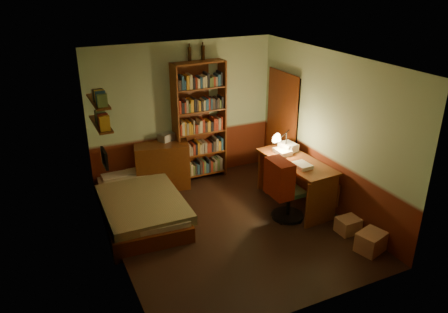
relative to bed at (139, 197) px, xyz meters
name	(u,v)px	position (x,y,z in m)	size (l,w,h in m)	color
floor	(231,227)	(1.19, -0.97, -0.33)	(3.50, 4.00, 0.02)	black
ceiling	(232,60)	(1.19, -0.97, 2.29)	(3.50, 4.00, 0.02)	silver
wall_back	(183,112)	(1.19, 1.04, 0.98)	(3.50, 0.02, 2.60)	#9EB492
wall_left	(110,172)	(-0.57, -0.97, 0.98)	(0.02, 4.00, 2.60)	#9EB492
wall_right	(329,132)	(2.95, -0.97, 0.98)	(0.02, 4.00, 2.60)	#9EB492
wall_front	(313,214)	(1.19, -2.98, 0.98)	(3.50, 0.02, 2.60)	#9EB492
doorway	(283,126)	(2.91, 0.33, 0.68)	(0.06, 0.90, 2.00)	black
door_trim	(281,127)	(2.88, 0.33, 0.68)	(0.02, 0.98, 2.08)	#4B1D0B
bed	(139,197)	(0.00, 0.00, 0.00)	(1.17, 2.18, 0.65)	olive
dresser	(162,166)	(0.66, 0.79, 0.10)	(0.96, 0.48, 0.85)	#5D2B11
mini_stereo	(166,137)	(0.80, 0.92, 0.60)	(0.26, 0.20, 0.14)	#B2B2B7
bookshelf	(200,122)	(1.44, 0.88, 0.80)	(0.96, 0.30, 2.25)	#5D2B11
bottle_left	(190,54)	(1.33, 0.99, 2.04)	(0.06, 0.06, 0.24)	black
bottle_right	(203,53)	(1.58, 0.99, 2.05)	(0.07, 0.07, 0.25)	black
desk	(295,182)	(2.50, -0.77, 0.08)	(0.63, 1.52, 0.81)	#5D2B11
paper_stack	(288,147)	(2.61, -0.35, 0.55)	(0.22, 0.30, 0.12)	silver
desk_lamp	(286,138)	(2.53, -0.38, 0.75)	(0.15, 0.15, 0.51)	black
office_chair	(289,187)	(2.15, -1.12, 0.22)	(0.55, 0.48, 1.10)	#3A6647
red_jacket	(269,135)	(1.87, -0.88, 1.07)	(0.27, 0.50, 0.59)	maroon
wall_shelf_lower	(101,124)	(-0.45, 0.13, 1.28)	(0.20, 0.90, 0.03)	#5D2B11
wall_shelf_upper	(98,101)	(-0.45, 0.13, 1.63)	(0.20, 0.90, 0.03)	#5D2B11
framed_picture	(105,158)	(-0.53, -0.37, 0.93)	(0.04, 0.32, 0.26)	black
cardboard_box_a	(371,242)	(2.72, -2.41, -0.18)	(0.39, 0.31, 0.29)	#A97151
cardboard_box_b	(348,225)	(2.75, -1.88, -0.21)	(0.33, 0.27, 0.23)	#A97151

